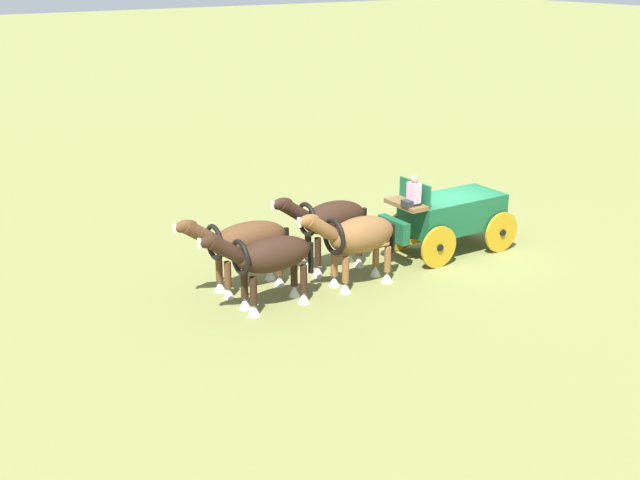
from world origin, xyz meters
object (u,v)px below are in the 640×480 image
at_px(draft_horse_rear_near, 357,237).
at_px(draft_horse_lead_off, 244,242).
at_px(show_wagon, 449,215).
at_px(draft_horse_lead_near, 268,258).
at_px(draft_horse_rear_off, 329,221).

height_order(draft_horse_rear_near, draft_horse_lead_off, draft_horse_rear_near).
height_order(show_wagon, draft_horse_lead_near, show_wagon).
distance_m(draft_horse_rear_off, draft_horse_lead_near, 2.92).
bearing_deg(draft_horse_lead_off, draft_horse_lead_near, 88.16).
relative_size(show_wagon, draft_horse_lead_off, 1.84).
bearing_deg(show_wagon, draft_horse_lead_off, -7.40).
bearing_deg(show_wagon, draft_horse_rear_near, 8.55).
relative_size(show_wagon, draft_horse_rear_off, 1.96).
bearing_deg(draft_horse_rear_off, show_wagon, 168.44).
relative_size(show_wagon, draft_horse_rear_near, 1.97).
xyz_separation_m(draft_horse_rear_off, draft_horse_lead_off, (2.60, -0.07, -0.10)).
height_order(draft_horse_lead_near, draft_horse_lead_off, draft_horse_lead_off).
distance_m(show_wagon, draft_horse_rear_near, 3.73).
distance_m(draft_horse_rear_near, draft_horse_lead_near, 2.62).
bearing_deg(show_wagon, draft_horse_lead_near, 4.43).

